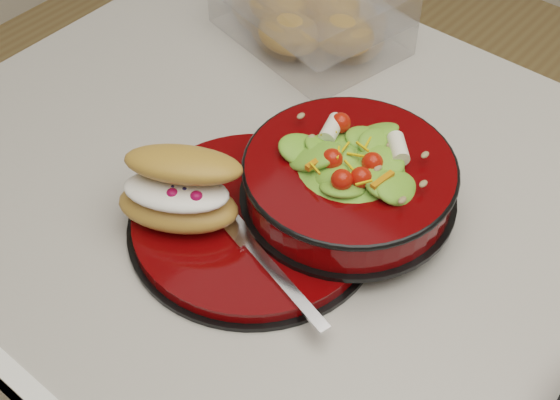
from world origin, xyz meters
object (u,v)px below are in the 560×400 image
Objects in this scene: salad_bowl at (350,174)px; croissant at (181,190)px; dinner_plate at (254,221)px; fork at (270,267)px; pastry_box at (310,11)px.

croissant is (-0.12, -0.13, 0.00)m from salad_bowl.
dinner_plate is 1.86× the size of croissant.
croissant is (-0.06, -0.05, 0.05)m from dinner_plate.
salad_bowl is at bearing 54.72° from dinner_plate.
dinner_plate is at bearing -125.28° from salad_bowl.
fork reaches higher than dinner_plate.
salad_bowl is 0.87× the size of pastry_box.
salad_bowl reaches higher than dinner_plate.
croissant is 0.38m from pastry_box.
croissant is 0.86× the size of fork.
dinner_plate is at bearing 69.27° from fork.
dinner_plate is at bearing -48.99° from pastry_box.
fork is (0.12, 0.00, -0.04)m from croissant.
croissant reaches higher than pastry_box.
salad_bowl is at bearing 14.97° from fork.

